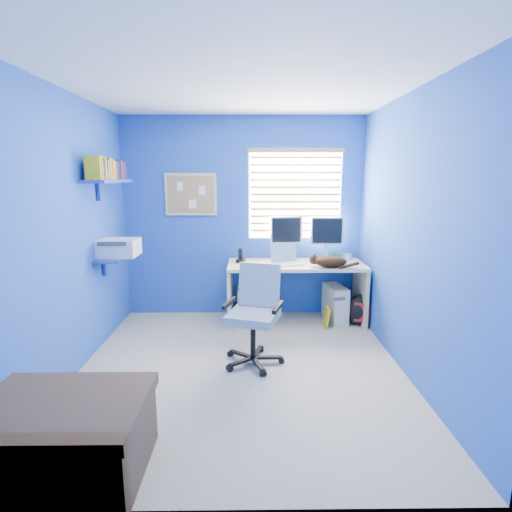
{
  "coord_description": "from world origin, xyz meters",
  "views": [
    {
      "loc": [
        0.1,
        -3.44,
        1.76
      ],
      "look_at": [
        0.15,
        0.65,
        0.95
      ],
      "focal_mm": 28.0,
      "sensor_mm": 36.0,
      "label": 1
    }
  ],
  "objects_px": {
    "cat": "(331,262)",
    "office_chair": "(255,327)",
    "laptop": "(288,255)",
    "desk": "(295,293)",
    "tower_pc": "(335,304)"
  },
  "relations": [
    {
      "from": "cat",
      "to": "office_chair",
      "type": "distance_m",
      "value": 1.31
    },
    {
      "from": "cat",
      "to": "laptop",
      "type": "bearing_deg",
      "value": 178.4
    },
    {
      "from": "desk",
      "to": "tower_pc",
      "type": "relative_size",
      "value": 3.64
    },
    {
      "from": "laptop",
      "to": "tower_pc",
      "type": "bearing_deg",
      "value": -12.0
    },
    {
      "from": "laptop",
      "to": "cat",
      "type": "bearing_deg",
      "value": -37.29
    },
    {
      "from": "desk",
      "to": "tower_pc",
      "type": "xyz_separation_m",
      "value": [
        0.5,
        0.01,
        -0.14
      ]
    },
    {
      "from": "tower_pc",
      "to": "office_chair",
      "type": "relative_size",
      "value": 0.48
    },
    {
      "from": "desk",
      "to": "laptop",
      "type": "relative_size",
      "value": 4.96
    },
    {
      "from": "desk",
      "to": "cat",
      "type": "height_order",
      "value": "cat"
    },
    {
      "from": "laptop",
      "to": "desk",
      "type": "bearing_deg",
      "value": 14.12
    },
    {
      "from": "tower_pc",
      "to": "desk",
      "type": "bearing_deg",
      "value": 170.73
    },
    {
      "from": "laptop",
      "to": "office_chair",
      "type": "relative_size",
      "value": 0.35
    },
    {
      "from": "laptop",
      "to": "cat",
      "type": "distance_m",
      "value": 0.51
    },
    {
      "from": "tower_pc",
      "to": "cat",
      "type": "bearing_deg",
      "value": -127.23
    },
    {
      "from": "desk",
      "to": "tower_pc",
      "type": "height_order",
      "value": "desk"
    }
  ]
}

